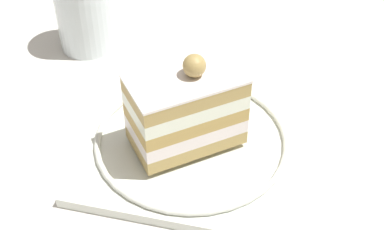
{
  "coord_description": "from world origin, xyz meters",
  "views": [
    {
      "loc": [
        -0.09,
        0.45,
        0.45
      ],
      "look_at": [
        -0.03,
        -0.0,
        0.05
      ],
      "focal_mm": 52.15,
      "sensor_mm": 36.0,
      "label": 1
    }
  ],
  "objects_px": {
    "cake_slice": "(186,109)",
    "fork": "(188,91)",
    "dessert_plate": "(192,141)",
    "drink_glass_near": "(84,14)"
  },
  "relations": [
    {
      "from": "cake_slice",
      "to": "fork",
      "type": "xyz_separation_m",
      "value": [
        0.01,
        -0.08,
        -0.04
      ]
    },
    {
      "from": "dessert_plate",
      "to": "drink_glass_near",
      "type": "distance_m",
      "value": 0.26
    },
    {
      "from": "dessert_plate",
      "to": "fork",
      "type": "relative_size",
      "value": 2.33
    },
    {
      "from": "drink_glass_near",
      "to": "dessert_plate",
      "type": "bearing_deg",
      "value": 133.13
    },
    {
      "from": "dessert_plate",
      "to": "drink_glass_near",
      "type": "height_order",
      "value": "drink_glass_near"
    },
    {
      "from": "cake_slice",
      "to": "fork",
      "type": "height_order",
      "value": "cake_slice"
    },
    {
      "from": "dessert_plate",
      "to": "drink_glass_near",
      "type": "xyz_separation_m",
      "value": [
        0.17,
        -0.19,
        0.04
      ]
    },
    {
      "from": "drink_glass_near",
      "to": "cake_slice",
      "type": "bearing_deg",
      "value": 131.1
    },
    {
      "from": "cake_slice",
      "to": "drink_glass_near",
      "type": "height_order",
      "value": "cake_slice"
    },
    {
      "from": "cake_slice",
      "to": "drink_glass_near",
      "type": "relative_size",
      "value": 1.21
    }
  ]
}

